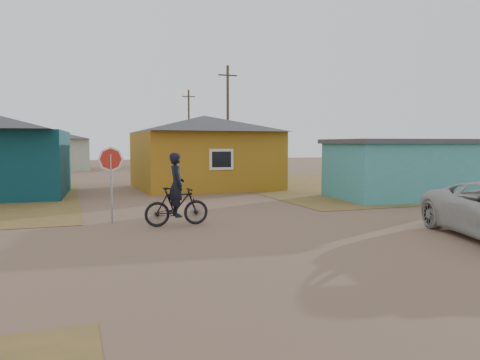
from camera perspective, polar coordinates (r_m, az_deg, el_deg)
name	(u,v)px	position (r m, az deg, el deg)	size (l,w,h in m)	color
ground	(260,243)	(11.50, 2.46, -7.66)	(120.00, 120.00, 0.00)	brown
grass_ne	(392,183)	(29.79, 18.05, -0.36)	(20.00, 18.00, 0.00)	brown
house_yellow	(204,151)	(25.32, -4.37, 3.55)	(7.72, 6.76, 3.90)	#A36E19
shed_turquoise	(403,168)	(21.83, 19.29, 1.34)	(6.71, 4.93, 2.60)	teal
house_pale_west	(50,150)	(44.43, -22.16, 3.46)	(7.04, 6.15, 3.60)	#ADB79D
house_beige_east	(207,148)	(52.38, -4.08, 3.89)	(6.95, 6.05, 3.60)	gray
utility_pole_near	(228,119)	(34.18, -1.50, 7.39)	(1.40, 0.20, 8.00)	#4C3C2D
utility_pole_far	(189,127)	(49.84, -6.25, 6.47)	(1.40, 0.20, 8.00)	#4C3C2D
stop_sign	(111,167)	(14.63, -15.47, 1.59)	(0.75, 0.23, 2.32)	gray
cyclist	(177,199)	(13.83, -7.73, -2.34)	(1.92, 0.70, 2.15)	black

